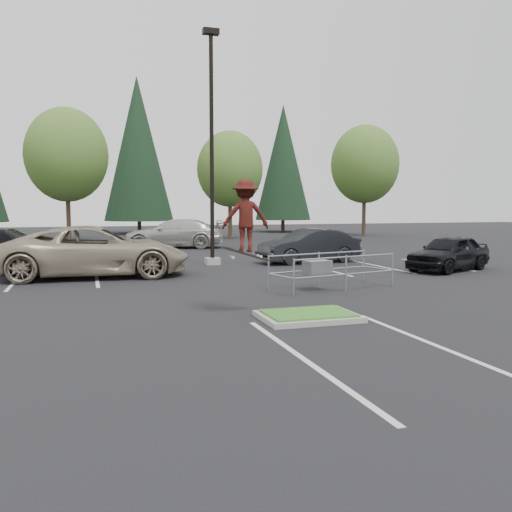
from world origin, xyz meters
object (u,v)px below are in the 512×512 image
object	(u,v)px
skateboarder	(246,216)
car_r_black	(449,253)
decid_d	(364,167)
cart_corral	(321,268)
decid_b	(67,158)
car_r_charc	(309,246)
decid_c	(230,171)
car_l_tan	(96,251)
car_l_black	(0,250)
light_pole	(212,161)
conif_c	(283,163)
car_far_silver	(175,234)
conif_b	(138,149)

from	to	relation	value
skateboarder	car_r_black	bearing A→B (deg)	-142.28
decid_d	car_r_black	distance (m)	25.50
cart_corral	decid_d	bearing A→B (deg)	45.47
decid_b	car_r_charc	xyz separation A→B (m)	(10.91, -19.03, -5.27)
decid_c	decid_d	xyz separation A→B (m)	(12.00, 0.50, 0.66)
car_l_tan	car_l_black	world-z (taller)	car_l_tan
skateboarder	light_pole	bearing A→B (deg)	-91.28
decid_c	decid_d	world-z (taller)	decid_d
decid_c	conif_c	bearing A→B (deg)	50.36
decid_b	car_r_black	world-z (taller)	decid_b
conif_c	cart_corral	world-z (taller)	conif_c
car_r_black	cart_corral	bearing A→B (deg)	-89.69
car_l_tan	car_far_silver	world-z (taller)	car_l_tan
light_pole	conif_c	bearing A→B (deg)	63.85
conif_b	car_far_silver	xyz separation A→B (m)	(0.40, -18.50, -6.96)
conif_b	skateboarder	size ratio (longest dim) A/B	7.42
skateboarder	car_l_black	xyz separation A→B (m)	(-6.80, 10.50, -1.47)
cart_corral	skateboarder	world-z (taller)	skateboarder
car_l_tan	car_far_silver	distance (m)	13.63
car_r_charc	car_l_tan	bearing A→B (deg)	-84.13
skateboarder	car_r_charc	distance (m)	12.25
car_r_black	car_l_tan	bearing A→B (deg)	-122.99
skateboarder	decid_d	bearing A→B (deg)	-115.69
cart_corral	car_r_charc	bearing A→B (deg)	56.08
light_pole	car_r_charc	world-z (taller)	light_pole
car_r_charc	car_far_silver	bearing A→B (deg)	-164.20
decid_d	car_far_silver	bearing A→B (deg)	-154.65
cart_corral	car_r_black	bearing A→B (deg)	10.33
cart_corral	car_r_black	world-z (taller)	car_r_black
conif_b	car_l_black	world-z (taller)	conif_b
light_pole	conif_c	xyz separation A→B (m)	(13.50, 27.50, 2.29)
light_pole	car_l_tan	world-z (taller)	light_pole
conif_b	conif_c	bearing A→B (deg)	-4.09
skateboarder	car_l_tan	bearing A→B (deg)	-60.76
car_r_charc	car_r_black	bearing A→B (deg)	35.60
car_l_black	car_r_charc	distance (m)	12.91
skateboarder	car_l_black	size ratio (longest dim) A/B	0.32
car_r_charc	car_far_silver	size ratio (longest dim) A/B	0.77
light_pole	conif_b	size ratio (longest dim) A/B	0.70
decid_b	car_r_charc	bearing A→B (deg)	-60.17
decid_c	conif_b	world-z (taller)	conif_b
decid_b	decid_d	world-z (taller)	decid_b
conif_c	car_r_black	distance (m)	33.43
car_r_charc	car_r_black	xyz separation A→B (m)	(4.20, -4.50, -0.06)
light_pole	car_l_tan	bearing A→B (deg)	-151.42
light_pole	skateboarder	size ratio (longest dim) A/B	5.18
skateboarder	car_r_charc	bearing A→B (deg)	-112.67
decid_d	cart_corral	size ratio (longest dim) A/B	2.29
decid_b	decid_d	xyz separation A→B (m)	(24.00, -0.20, -0.13)
decid_d	conif_c	xyz separation A→B (m)	(-3.99, 9.17, 0.94)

